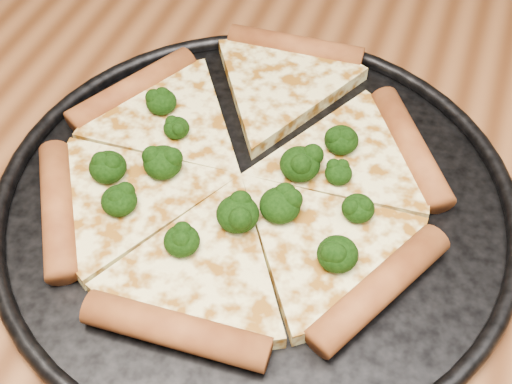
% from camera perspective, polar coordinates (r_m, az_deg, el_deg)
% --- Properties ---
extents(dining_table, '(1.20, 0.90, 0.75)m').
position_cam_1_polar(dining_table, '(0.61, 5.32, -7.73)').
color(dining_table, brown).
rests_on(dining_table, ground).
extents(pizza_pan, '(0.41, 0.41, 0.02)m').
position_cam_1_polar(pizza_pan, '(0.54, 0.00, -0.56)').
color(pizza_pan, black).
rests_on(pizza_pan, dining_table).
extents(pizza, '(0.33, 0.34, 0.02)m').
position_cam_1_polar(pizza, '(0.54, -1.11, 1.67)').
color(pizza, '#FFF29C').
rests_on(pizza, pizza_pan).
extents(broccoli_florets, '(0.22, 0.16, 0.02)m').
position_cam_1_polar(broccoli_florets, '(0.52, -1.63, 0.76)').
color(broccoli_florets, black).
rests_on(broccoli_florets, pizza).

